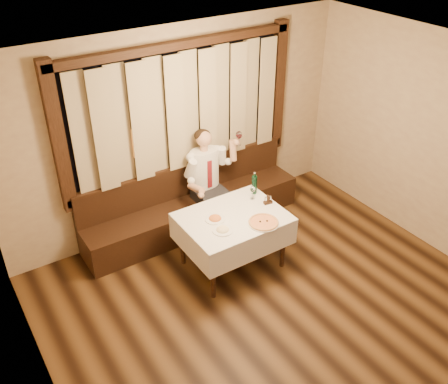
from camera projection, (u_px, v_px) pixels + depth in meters
room at (272, 191)px, 5.17m from camera, size 5.01×6.01×2.81m
banquette at (192, 207)px, 7.05m from camera, size 3.20×0.61×0.94m
dining_table at (233, 223)px, 6.14m from camera, size 1.27×0.97×0.76m
pizza at (263, 222)px, 5.94m from camera, size 0.38×0.38×0.04m
pasta_red at (215, 217)px, 6.00m from camera, size 0.25×0.25×0.08m
pasta_cream at (223, 228)px, 5.81m from camera, size 0.25×0.25×0.08m
green_bottle at (254, 184)px, 6.46m from camera, size 0.07×0.07×0.31m
table_wine_glass at (253, 190)px, 6.35m from camera, size 0.07×0.07×0.18m
cruet_caddy at (268, 201)px, 6.30m from camera, size 0.12×0.07×0.12m
seated_man at (208, 174)px, 6.80m from camera, size 0.81×0.60×1.45m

